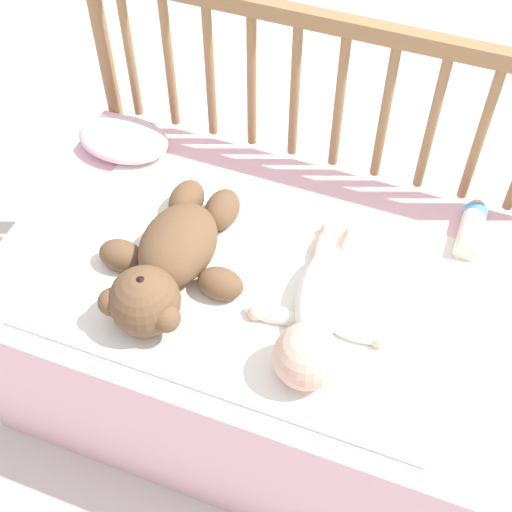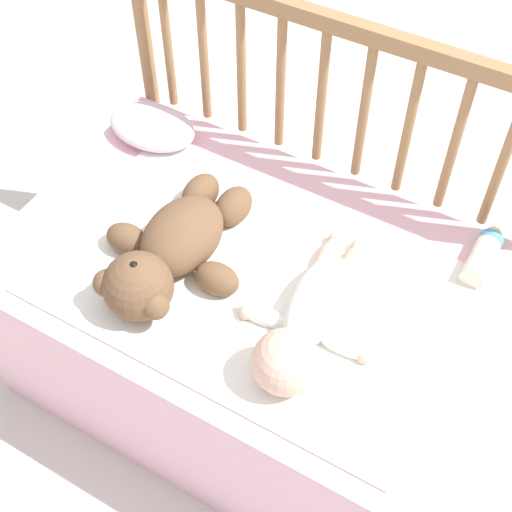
{
  "view_description": "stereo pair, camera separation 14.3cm",
  "coord_description": "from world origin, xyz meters",
  "px_view_note": "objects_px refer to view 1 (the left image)",
  "views": [
    {
      "loc": [
        0.32,
        -0.85,
        1.64
      ],
      "look_at": [
        0.0,
        -0.01,
        0.53
      ],
      "focal_mm": 50.0,
      "sensor_mm": 36.0,
      "label": 1
    },
    {
      "loc": [
        0.45,
        -0.79,
        1.64
      ],
      "look_at": [
        0.0,
        -0.01,
        0.53
      ],
      "focal_mm": 50.0,
      "sensor_mm": 36.0,
      "label": 2
    }
  ],
  "objects_px": {
    "small_pillow": "(123,139)",
    "teddy_bear": "(169,261)",
    "baby_bottle": "(471,227)",
    "baby": "(318,315)"
  },
  "relations": [
    {
      "from": "baby_bottle",
      "to": "small_pillow",
      "type": "bearing_deg",
      "value": -178.68
    },
    {
      "from": "small_pillow",
      "to": "baby_bottle",
      "type": "xyz_separation_m",
      "value": [
        0.83,
        0.02,
        -0.0
      ]
    },
    {
      "from": "small_pillow",
      "to": "baby_bottle",
      "type": "relative_size",
      "value": 1.42
    },
    {
      "from": "baby",
      "to": "small_pillow",
      "type": "bearing_deg",
      "value": 150.88
    },
    {
      "from": "baby",
      "to": "baby_bottle",
      "type": "height_order",
      "value": "baby"
    },
    {
      "from": "baby_bottle",
      "to": "teddy_bear",
      "type": "bearing_deg",
      "value": -148.75
    },
    {
      "from": "teddy_bear",
      "to": "small_pillow",
      "type": "distance_m",
      "value": 0.42
    },
    {
      "from": "small_pillow",
      "to": "baby_bottle",
      "type": "bearing_deg",
      "value": 1.32
    },
    {
      "from": "baby",
      "to": "small_pillow",
      "type": "height_order",
      "value": "baby"
    },
    {
      "from": "small_pillow",
      "to": "teddy_bear",
      "type": "bearing_deg",
      "value": -49.33
    }
  ]
}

